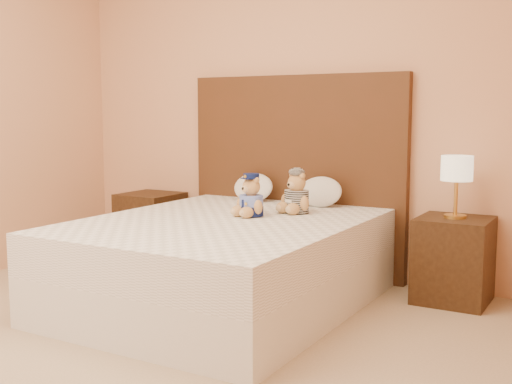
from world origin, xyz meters
TOP-DOWN VIEW (x-y plane):
  - ground at (0.00, 0.00)m, footprint 4.00×4.50m
  - bed at (0.00, 1.20)m, footprint 1.60×2.00m
  - headboard at (0.00, 2.21)m, footprint 1.75×0.08m
  - nightstand_left at (-1.25, 2.00)m, footprint 0.45×0.45m
  - nightstand_right at (1.25, 2.00)m, footprint 0.45×0.45m
  - lamp at (1.25, 2.00)m, footprint 0.20×0.20m
  - teddy_police at (0.08, 1.40)m, footprint 0.30×0.29m
  - teddy_prisoner at (0.28, 1.68)m, footprint 0.31×0.31m
  - pillow_left at (-0.27, 2.03)m, footprint 0.33×0.21m
  - pillow_right at (0.29, 2.03)m, footprint 0.33×0.21m

SIDE VIEW (x-z plane):
  - ground at x=0.00m, z-range 0.00..0.00m
  - nightstand_left at x=-1.25m, z-range 0.00..0.55m
  - nightstand_right at x=1.25m, z-range 0.00..0.55m
  - bed at x=0.00m, z-range 0.00..0.55m
  - pillow_left at x=-0.27m, z-range 0.55..0.78m
  - pillow_right at x=0.29m, z-range 0.55..0.78m
  - teddy_police at x=0.08m, z-range 0.55..0.83m
  - teddy_prisoner at x=0.28m, z-range 0.55..0.83m
  - headboard at x=0.00m, z-range 0.00..1.50m
  - lamp at x=1.25m, z-range 0.65..1.05m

